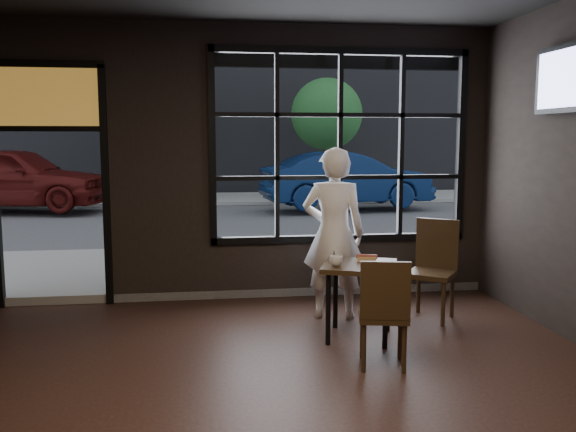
{
  "coord_description": "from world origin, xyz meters",
  "views": [
    {
      "loc": [
        -0.4,
        -3.59,
        1.91
      ],
      "look_at": [
        0.4,
        2.2,
        1.15
      ],
      "focal_mm": 38.0,
      "sensor_mm": 36.0,
      "label": 1
    }
  ],
  "objects": [
    {
      "name": "window_frame",
      "position": [
        1.2,
        3.5,
        1.8
      ],
      "size": [
        3.06,
        0.12,
        2.28
      ],
      "primitive_type": "cube",
      "color": "black",
      "rests_on": "ground"
    },
    {
      "name": "stained_transom",
      "position": [
        -2.1,
        3.5,
        2.35
      ],
      "size": [
        1.2,
        0.06,
        0.7
      ],
      "primitive_type": "cube",
      "color": "orange",
      "rests_on": "ground"
    },
    {
      "name": "street_asphalt",
      "position": [
        0.0,
        24.0,
        -0.02
      ],
      "size": [
        60.0,
        41.0,
        0.04
      ],
      "primitive_type": "cube",
      "color": "#545456",
      "rests_on": "ground"
    },
    {
      "name": "building_across",
      "position": [
        0.0,
        23.0,
        7.5
      ],
      "size": [
        28.0,
        12.0,
        15.0
      ],
      "primitive_type": "cube",
      "color": "#5B5956",
      "rests_on": "ground"
    },
    {
      "name": "cafe_table",
      "position": [
        1.04,
        1.91,
        0.36
      ],
      "size": [
        0.86,
        0.86,
        0.73
      ],
      "primitive_type": "cube",
      "rotation": [
        0.0,
        0.0,
        -0.34
      ],
      "color": "black",
      "rests_on": "floor"
    },
    {
      "name": "chair_near",
      "position": [
        1.06,
        1.18,
        0.46
      ],
      "size": [
        0.48,
        0.48,
        0.93
      ],
      "primitive_type": "cube",
      "rotation": [
        0.0,
        0.0,
        2.92
      ],
      "color": "black",
      "rests_on": "floor"
    },
    {
      "name": "chair_window",
      "position": [
        1.94,
        2.39,
        0.52
      ],
      "size": [
        0.63,
        0.63,
        1.04
      ],
      "primitive_type": "cube",
      "rotation": [
        0.0,
        0.0,
        -0.64
      ],
      "color": "black",
      "rests_on": "floor"
    },
    {
      "name": "man",
      "position": [
        0.94,
        2.61,
        0.9
      ],
      "size": [
        0.74,
        0.57,
        1.81
      ],
      "primitive_type": "imported",
      "rotation": [
        0.0,
        0.0,
        2.91
      ],
      "color": "white",
      "rests_on": "floor"
    },
    {
      "name": "hotdog",
      "position": [
        1.14,
        2.0,
        0.75
      ],
      "size": [
        0.21,
        0.14,
        0.06
      ],
      "primitive_type": null,
      "rotation": [
        0.0,
        0.0,
        -0.32
      ],
      "color": "tan",
      "rests_on": "cafe_table"
    },
    {
      "name": "cup",
      "position": [
        0.8,
        1.84,
        0.77
      ],
      "size": [
        0.17,
        0.17,
        0.1
      ],
      "primitive_type": "imported",
      "rotation": [
        0.0,
        0.0,
        -0.58
      ],
      "color": "silver",
      "rests_on": "cafe_table"
    },
    {
      "name": "tv",
      "position": [
        2.93,
        1.66,
        2.44
      ],
      "size": [
        0.12,
        1.08,
        0.63
      ],
      "primitive_type": "cube",
      "color": "black",
      "rests_on": "wall_right"
    },
    {
      "name": "navy_car",
      "position": [
        3.28,
        11.86,
        0.82
      ],
      "size": [
        4.51,
        2.03,
        1.44
      ],
      "primitive_type": "imported",
      "rotation": [
        0.0,
        0.0,
        1.69
      ],
      "color": "#091C43",
      "rests_on": "street_asphalt"
    },
    {
      "name": "maroon_car",
      "position": [
        -5.16,
        12.58,
        0.9
      ],
      "size": [
        4.97,
        2.7,
        1.6
      ],
      "primitive_type": "imported",
      "rotation": [
        0.0,
        0.0,
        1.39
      ],
      "color": "#51100D",
      "rests_on": "street_asphalt"
    },
    {
      "name": "tree_left",
      "position": [
        -1.84,
        14.77,
        2.96
      ],
      "size": [
        2.46,
        2.46,
        4.2
      ],
      "color": "#332114",
      "rests_on": "street_asphalt"
    },
    {
      "name": "tree_right",
      "position": [
        3.3,
        14.68,
        2.59
      ],
      "size": [
        2.16,
        2.16,
        3.68
      ],
      "color": "#332114",
      "rests_on": "street_asphalt"
    }
  ]
}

